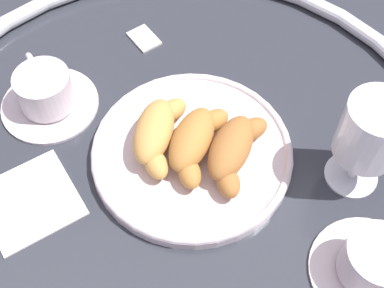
# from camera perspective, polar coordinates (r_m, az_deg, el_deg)

# --- Properties ---
(ground_plane) EXTENTS (2.20, 2.20, 0.00)m
(ground_plane) POSITION_cam_1_polar(r_m,az_deg,el_deg) (0.68, -1.76, -2.56)
(ground_plane) COLOR #2D3038
(table_chrome_rim) EXTENTS (0.76, 0.76, 0.02)m
(table_chrome_rim) POSITION_cam_1_polar(r_m,az_deg,el_deg) (0.67, -1.79, -2.03)
(table_chrome_rim) COLOR silver
(table_chrome_rim) RESTS_ON ground_plane
(pastry_plate) EXTENTS (0.26, 0.26, 0.02)m
(pastry_plate) POSITION_cam_1_polar(r_m,az_deg,el_deg) (0.68, 0.00, -0.92)
(pastry_plate) COLOR silver
(pastry_plate) RESTS_ON ground_plane
(croissant_large) EXTENTS (0.12, 0.10, 0.04)m
(croissant_large) POSITION_cam_1_polar(r_m,az_deg,el_deg) (0.67, -3.89, 1.28)
(croissant_large) COLOR #D6994C
(croissant_large) RESTS_ON pastry_plate
(croissant_small) EXTENTS (0.12, 0.11, 0.04)m
(croissant_small) POSITION_cam_1_polar(r_m,az_deg,el_deg) (0.66, 0.26, 0.34)
(croissant_small) COLOR #BC7A38
(croissant_small) RESTS_ON pastry_plate
(croissant_extra) EXTENTS (0.12, 0.11, 0.04)m
(croissant_extra) POSITION_cam_1_polar(r_m,az_deg,el_deg) (0.65, 4.50, -0.58)
(croissant_extra) COLOR #AD6B33
(croissant_extra) RESTS_ON pastry_plate
(coffee_cup_near) EXTENTS (0.14, 0.14, 0.06)m
(coffee_cup_near) POSITION_cam_1_polar(r_m,az_deg,el_deg) (0.63, 19.26, -12.26)
(coffee_cup_near) COLOR silver
(coffee_cup_near) RESTS_ON ground_plane
(coffee_cup_far) EXTENTS (0.14, 0.14, 0.06)m
(coffee_cup_far) POSITION_cam_1_polar(r_m,az_deg,el_deg) (0.75, -15.58, 5.35)
(coffee_cup_far) COLOR silver
(coffee_cup_far) RESTS_ON ground_plane
(juice_glass_left) EXTENTS (0.08, 0.08, 0.14)m
(juice_glass_left) POSITION_cam_1_polar(r_m,az_deg,el_deg) (0.63, 18.92, 1.15)
(juice_glass_left) COLOR white
(juice_glass_left) RESTS_ON ground_plane
(sugar_packet) EXTENTS (0.06, 0.05, 0.01)m
(sugar_packet) POSITION_cam_1_polar(r_m,az_deg,el_deg) (0.83, -5.47, 11.40)
(sugar_packet) COLOR white
(sugar_packet) RESTS_ON ground_plane
(folded_napkin) EXTENTS (0.14, 0.14, 0.01)m
(folded_napkin) POSITION_cam_1_polar(r_m,az_deg,el_deg) (0.69, -17.17, -5.86)
(folded_napkin) COLOR silver
(folded_napkin) RESTS_ON ground_plane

